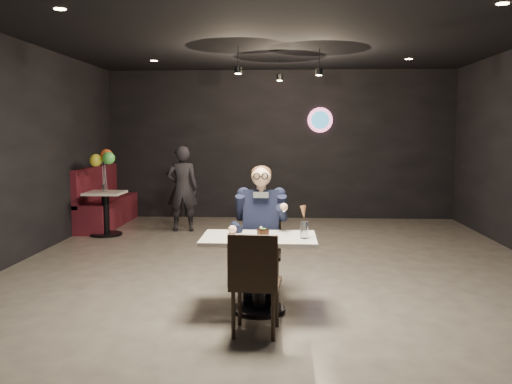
# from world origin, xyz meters

# --- Properties ---
(floor) EXTENTS (9.00, 9.00, 0.00)m
(floor) POSITION_xyz_m (0.00, 0.00, 0.00)
(floor) COLOR gray
(floor) RESTS_ON ground
(wall_sign) EXTENTS (0.50, 0.06, 0.50)m
(wall_sign) POSITION_xyz_m (0.80, 4.47, 2.00)
(wall_sign) COLOR pink
(wall_sign) RESTS_ON floor
(pendant_lights) EXTENTS (1.40, 1.20, 0.36)m
(pendant_lights) POSITION_xyz_m (0.00, 2.00, 2.88)
(pendant_lights) COLOR black
(pendant_lights) RESTS_ON floor
(main_table) EXTENTS (1.10, 0.70, 0.75)m
(main_table) POSITION_xyz_m (-0.16, -1.39, 0.38)
(main_table) COLOR white
(main_table) RESTS_ON floor
(chair_far) EXTENTS (0.42, 0.46, 0.92)m
(chair_far) POSITION_xyz_m (-0.16, -0.84, 0.46)
(chair_far) COLOR black
(chair_far) RESTS_ON floor
(chair_near) EXTENTS (0.45, 0.49, 0.92)m
(chair_near) POSITION_xyz_m (-0.16, -1.97, 0.46)
(chair_near) COLOR black
(chair_near) RESTS_ON floor
(seated_man) EXTENTS (0.60, 0.80, 1.44)m
(seated_man) POSITION_xyz_m (-0.16, -0.84, 0.72)
(seated_man) COLOR black
(seated_man) RESTS_ON floor
(dessert_plate) EXTENTS (0.23, 0.23, 0.01)m
(dessert_plate) POSITION_xyz_m (-0.07, -1.48, 0.76)
(dessert_plate) COLOR white
(dessert_plate) RESTS_ON main_table
(cake_slice) EXTENTS (0.12, 0.11, 0.07)m
(cake_slice) POSITION_xyz_m (-0.11, -1.48, 0.80)
(cake_slice) COLOR black
(cake_slice) RESTS_ON dessert_plate
(mint_leaf) EXTENTS (0.06, 0.04, 0.01)m
(mint_leaf) POSITION_xyz_m (-0.11, -1.49, 0.84)
(mint_leaf) COLOR #2C8839
(mint_leaf) RESTS_ON cake_slice
(sundae_glass) EXTENTS (0.07, 0.07, 0.16)m
(sundae_glass) POSITION_xyz_m (0.28, -1.47, 0.83)
(sundae_glass) COLOR silver
(sundae_glass) RESTS_ON main_table
(wafer_cone) EXTENTS (0.08, 0.08, 0.12)m
(wafer_cone) POSITION_xyz_m (0.27, -1.42, 0.99)
(wafer_cone) COLOR tan
(wafer_cone) RESTS_ON sundae_glass
(booth_bench) EXTENTS (0.56, 2.23, 1.12)m
(booth_bench) POSITION_xyz_m (-3.25, 3.42, 0.56)
(booth_bench) COLOR #4D101A
(booth_bench) RESTS_ON floor
(side_table) EXTENTS (0.61, 0.61, 0.77)m
(side_table) POSITION_xyz_m (-2.95, 2.42, 0.38)
(side_table) COLOR white
(side_table) RESTS_ON floor
(balloon_vase) EXTENTS (0.09, 0.09, 0.14)m
(balloon_vase) POSITION_xyz_m (-2.95, 2.42, 0.82)
(balloon_vase) COLOR silver
(balloon_vase) RESTS_ON side_table
(balloon_bunch) EXTENTS (0.39, 0.39, 0.64)m
(balloon_bunch) POSITION_xyz_m (-2.95, 2.42, 1.22)
(balloon_bunch) COLOR #FBF635
(balloon_bunch) RESTS_ON balloon_vase
(passerby) EXTENTS (0.59, 0.43, 1.52)m
(passerby) POSITION_xyz_m (-1.72, 2.91, 0.76)
(passerby) COLOR black
(passerby) RESTS_ON floor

